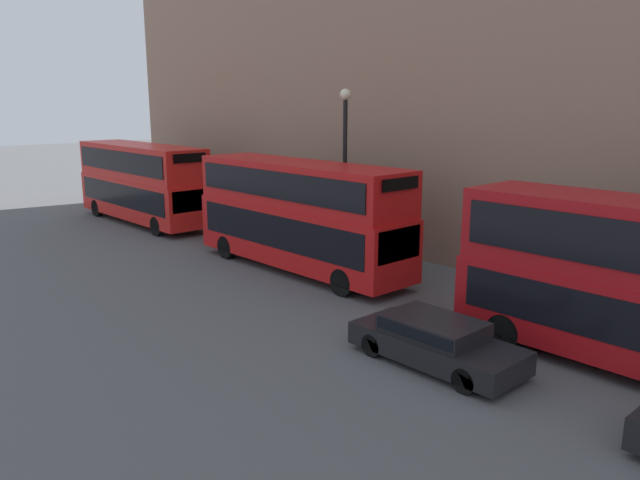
% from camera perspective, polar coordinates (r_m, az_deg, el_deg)
% --- Properties ---
extents(bus_second_in_queue, '(2.59, 10.43, 4.38)m').
position_cam_1_polar(bus_second_in_queue, '(24.87, -1.85, 2.62)').
color(bus_second_in_queue, red).
rests_on(bus_second_in_queue, ground).
extents(bus_third_in_queue, '(2.59, 10.52, 4.36)m').
position_cam_1_polar(bus_third_in_queue, '(36.09, -16.00, 5.28)').
color(bus_third_in_queue, red).
rests_on(bus_third_in_queue, ground).
extents(car_hatchback, '(1.90, 4.62, 1.24)m').
position_cam_1_polar(car_hatchback, '(16.72, 10.49, -8.96)').
color(car_hatchback, black).
rests_on(car_hatchback, ground).
extents(street_lamp, '(0.44, 0.44, 7.19)m').
position_cam_1_polar(street_lamp, '(25.32, 2.29, 7.29)').
color(street_lamp, black).
rests_on(street_lamp, ground).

